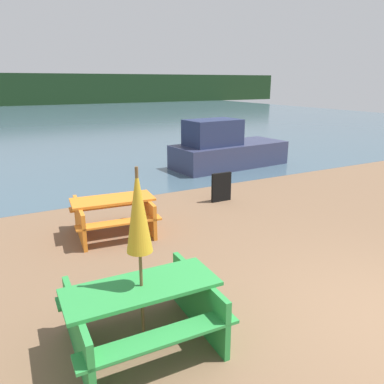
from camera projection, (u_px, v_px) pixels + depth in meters
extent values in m
cube|color=#425B6B|center=(46.00, 118.00, 31.58)|extent=(60.00, 50.00, 0.00)
cube|color=#193319|center=(22.00, 89.00, 47.90)|extent=(80.00, 1.60, 4.00)
cube|color=green|center=(142.00, 287.00, 4.20)|extent=(1.75, 0.75, 0.04)
cube|color=green|center=(161.00, 338.00, 3.81)|extent=(1.74, 0.33, 0.04)
cube|color=green|center=(128.00, 287.00, 4.76)|extent=(1.74, 0.33, 0.04)
cube|color=green|center=(78.00, 335.00, 4.00)|extent=(0.11, 1.38, 0.73)
cube|color=green|center=(199.00, 301.00, 4.63)|extent=(0.11, 1.38, 0.73)
cube|color=orange|center=(113.00, 199.00, 7.42)|extent=(1.66, 0.85, 0.04)
cube|color=orange|center=(119.00, 223.00, 7.02)|extent=(1.62, 0.43, 0.04)
cube|color=orange|center=(108.00, 205.00, 7.99)|extent=(1.62, 0.43, 0.04)
cube|color=orange|center=(80.00, 222.00, 7.28)|extent=(0.20, 1.38, 0.70)
cube|color=orange|center=(145.00, 213.00, 7.77)|extent=(0.20, 1.38, 0.70)
cylinder|color=brown|center=(140.00, 262.00, 4.11)|extent=(0.04, 0.04, 2.14)
cone|color=gold|center=(138.00, 210.00, 3.94)|extent=(0.29, 0.29, 0.94)
cube|color=#333856|center=(229.00, 155.00, 13.58)|extent=(4.36, 2.03, 0.83)
cube|color=navy|center=(213.00, 132.00, 12.94)|extent=(1.95, 1.33, 0.89)
cube|color=black|center=(221.00, 187.00, 9.58)|extent=(0.55, 0.08, 0.75)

